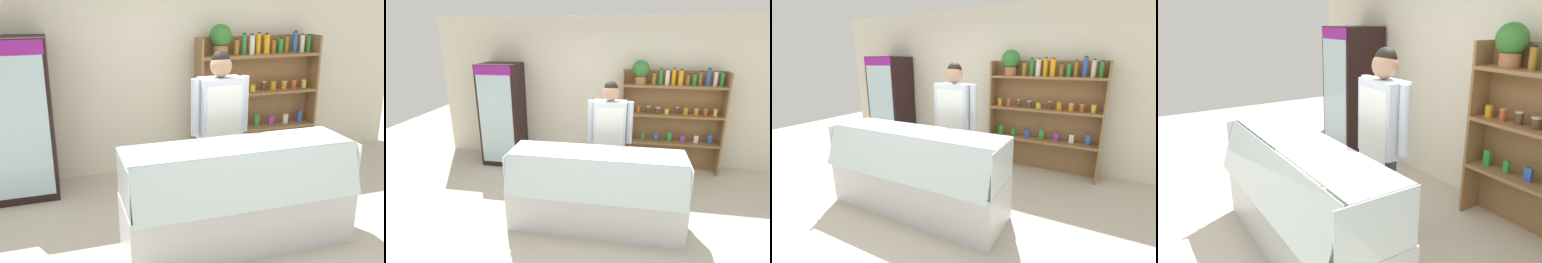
{
  "view_description": "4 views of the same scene",
  "coord_description": "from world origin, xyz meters",
  "views": [
    {
      "loc": [
        -1.63,
        -3.35,
        2.3
      ],
      "look_at": [
        -0.4,
        0.5,
        1.02
      ],
      "focal_mm": 40.0,
      "sensor_mm": 36.0,
      "label": 1
    },
    {
      "loc": [
        0.27,
        -3.35,
        2.4
      ],
      "look_at": [
        -0.42,
        0.58,
        1.09
      ],
      "focal_mm": 28.0,
      "sensor_mm": 36.0,
      "label": 2
    },
    {
      "loc": [
        1.73,
        -2.26,
        1.77
      ],
      "look_at": [
        0.19,
        0.72,
        0.87
      ],
      "focal_mm": 24.0,
      "sensor_mm": 36.0,
      "label": 3
    },
    {
      "loc": [
        2.57,
        -1.19,
        2.01
      ],
      "look_at": [
        -0.4,
        0.69,
        0.93
      ],
      "focal_mm": 35.0,
      "sensor_mm": 36.0,
      "label": 4
    }
  ],
  "objects": [
    {
      "name": "ground_plane",
      "position": [
        0.0,
        0.0,
        0.0
      ],
      "size": [
        12.0,
        12.0,
        0.0
      ],
      "primitive_type": "plane",
      "color": "beige"
    },
    {
      "name": "back_wall",
      "position": [
        0.0,
        2.2,
        1.35
      ],
      "size": [
        6.8,
        0.1,
        2.7
      ],
      "primitive_type": "cube",
      "color": "silver",
      "rests_on": "ground"
    },
    {
      "name": "drinks_fridge",
      "position": [
        -2.06,
        1.79,
        0.94
      ],
      "size": [
        0.71,
        0.63,
        1.88
      ],
      "color": "black",
      "rests_on": "ground"
    },
    {
      "name": "shelving_unit",
      "position": [
        0.93,
        1.93,
        1.13
      ],
      "size": [
        1.74,
        0.3,
        1.97
      ],
      "color": "olive",
      "rests_on": "ground"
    },
    {
      "name": "deli_display_case",
      "position": [
        -0.1,
        0.01,
        0.31
      ],
      "size": [
        2.18,
        0.74,
        1.01
      ],
      "color": "silver",
      "rests_on": "ground"
    },
    {
      "name": "shop_clerk",
      "position": [
        0.01,
        0.78,
        1.06
      ],
      "size": [
        0.65,
        0.25,
        1.77
      ],
      "color": "#383D51",
      "rests_on": "ground"
    }
  ]
}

